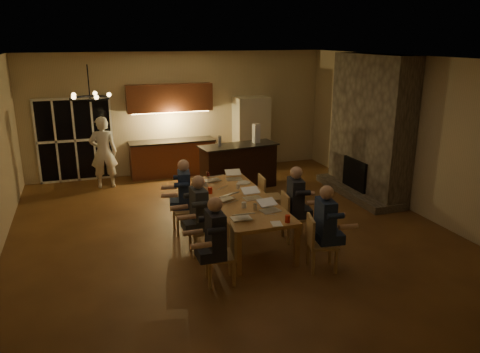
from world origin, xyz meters
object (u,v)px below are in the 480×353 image
Objects in this scene: person_left_mid at (199,215)px; chandelier at (90,98)px; redcup_mid at (210,190)px; chair_right_far at (271,197)px; plate_left at (242,218)px; person_left_far at (184,195)px; chair_left_far at (185,209)px; person_right_mid at (295,204)px; can_silver at (255,207)px; chair_left_mid at (203,229)px; refrigerator at (251,133)px; laptop_a at (241,212)px; laptop_e at (212,175)px; mug_front at (244,205)px; chair_right_mid at (296,216)px; mug_back at (206,184)px; standing_person at (103,152)px; laptop_b at (270,205)px; laptop_c at (225,194)px; laptop_f at (234,174)px; plate_near at (266,205)px; laptop_d at (253,193)px; person_left_near at (216,242)px; bar_blender at (256,133)px; redcup_near at (288,219)px; bar_bottle at (220,141)px; chair_right_near at (322,243)px; can_cola at (208,175)px; chair_left_near at (220,255)px; mug_mid at (238,186)px; plate_far at (244,183)px; person_right_near at (325,228)px; dining_table at (239,217)px.

person_left_mid is 2.63m from chandelier.
redcup_mid is at bearing 32.80° from chandelier.
chair_right_far reaches higher than plate_left.
chair_left_far is at bearing -1.94° from person_left_far.
person_right_mid is 11.50× the size of can_silver.
chair_left_mid is at bearing -113.20° from redcup_mid.
chandelier is 2.35× the size of plate_left.
refrigerator is 5.72m from laptop_a.
laptop_a is 2.17m from laptop_e.
can_silver reaches higher than mug_front.
chandelier is (-3.36, -0.42, 2.31)m from chair_right_mid.
chair_right_mid is at bearing 67.76° from person_left_far.
person_left_far is 13.80× the size of mug_back.
person_left_mid is 0.78m from mug_front.
person_left_far is 0.51m from redcup_mid.
standing_person reaches higher than chair_right_mid.
chandelier is at bearing -36.24° from person_left_far.
standing_person reaches higher than person_left_mid.
laptop_b and laptop_c have the same top height.
plate_near is at bearing -82.26° from laptop_f.
laptop_d is at bearing -120.26° from laptop_a.
can_silver is at bearing 132.67° from person_left_near.
laptop_b reaches higher than chair_left_mid.
laptop_a is 0.69× the size of bar_blender.
mug_front and mug_back have the same top height.
laptop_d is 1.00× the size of laptop_e.
laptop_b is 2.67× the size of redcup_near.
bar_blender is (1.66, 2.83, 0.45)m from laptop_c.
chair_right_far is at bearing -77.45° from bar_bottle.
chair_right_near is 3.24m from can_cola.
chair_right_far is at bearing 120.42° from person_left_mid.
standing_person is at bearing -157.56° from chair_left_near.
laptop_f is (0.56, 2.10, 0.00)m from laptop_a.
plate_near is at bearing -63.37° from mug_back.
bar_bottle reaches higher than redcup_mid.
mug_mid reaches higher than plate_far.
chair_right_near is 2.52m from plate_far.
person_right_near is at bearing -70.24° from can_cola.
chair_left_far is at bearing 127.45° from can_silver.
bar_bottle is (0.72, 3.74, 0.44)m from plate_left.
person_right_mid is at bearing -27.62° from dining_table.
person_left_mid is at bearing -164.67° from laptop_d.
chair_right_far is 3.43× the size of plate_far.
chair_left_far and chair_right_far have the same top height.
chair_right_near reaches higher than plate_far.
chair_left_far reaches higher than dining_table.
person_right_mid reaches higher than mug_mid.
chair_left_near is 1.37m from laptop_b.
chair_right_far is 3.71× the size of bar_bottle.
chair_right_near reaches higher than redcup_near.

